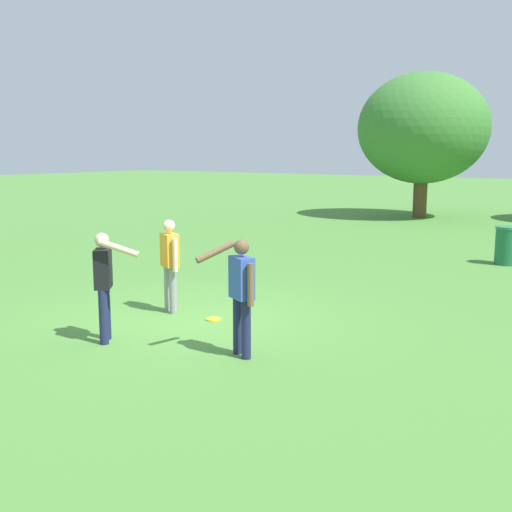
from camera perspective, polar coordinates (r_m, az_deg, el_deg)
ground_plane at (r=10.67m, az=-6.23°, el=-5.85°), size 120.00×120.00×0.00m
person_thrower at (r=11.08m, az=-7.83°, el=-0.31°), size 0.55×0.37×1.64m
person_catcher at (r=8.59m, az=-1.39°, el=-2.96°), size 0.80×0.59×1.64m
person_bystander at (r=9.52m, az=-13.60°, el=-2.00°), size 0.84×0.49×1.64m
frisbee at (r=10.68m, az=-3.87°, el=-5.74°), size 0.27×0.27×0.03m
trash_can_beside_table at (r=16.90m, az=21.79°, el=0.90°), size 0.59×0.59×0.96m
tree_tall_left at (r=27.71m, az=14.91°, el=11.11°), size 5.43×5.43×6.06m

